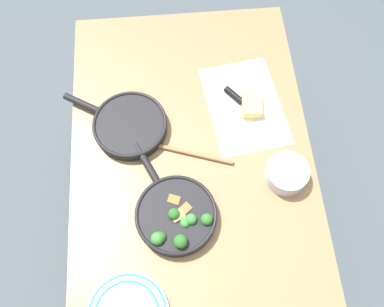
% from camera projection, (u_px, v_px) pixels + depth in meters
% --- Properties ---
extents(ground_plane, '(14.00, 14.00, 0.00)m').
position_uv_depth(ground_plane, '(192.00, 218.00, 2.15)').
color(ground_plane, '#424C51').
extents(dining_table_red, '(1.25, 0.82, 0.77)m').
position_uv_depth(dining_table_red, '(192.00, 166.00, 1.53)').
color(dining_table_red, olive).
rests_on(dining_table_red, ground_plane).
extents(skillet_broccoli, '(0.39, 0.26, 0.07)m').
position_uv_depth(skillet_broccoli, '(176.00, 215.00, 1.34)').
color(skillet_broccoli, black).
rests_on(skillet_broccoli, dining_table_red).
extents(skillet_eggs, '(0.28, 0.36, 0.04)m').
position_uv_depth(skillet_eggs, '(129.00, 125.00, 1.47)').
color(skillet_eggs, black).
rests_on(skillet_eggs, dining_table_red).
extents(wooden_spoon, '(0.15, 0.38, 0.02)m').
position_uv_depth(wooden_spoon, '(164.00, 147.00, 1.45)').
color(wooden_spoon, '#996B42').
rests_on(wooden_spoon, dining_table_red).
extents(parchment_sheet, '(0.40, 0.30, 0.00)m').
position_uv_depth(parchment_sheet, '(244.00, 105.00, 1.53)').
color(parchment_sheet, silver).
rests_on(parchment_sheet, dining_table_red).
extents(grater_knife, '(0.25, 0.21, 0.02)m').
position_uv_depth(grater_knife, '(247.00, 107.00, 1.52)').
color(grater_knife, silver).
rests_on(grater_knife, dining_table_red).
extents(cheese_block, '(0.10, 0.07, 0.04)m').
position_uv_depth(cheese_block, '(252.00, 104.00, 1.51)').
color(cheese_block, '#EACC66').
rests_on(cheese_block, dining_table_red).
extents(prep_bowl_steel, '(0.14, 0.14, 0.06)m').
position_uv_depth(prep_bowl_steel, '(287.00, 174.00, 1.39)').
color(prep_bowl_steel, '#B7B7BC').
rests_on(prep_bowl_steel, dining_table_red).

